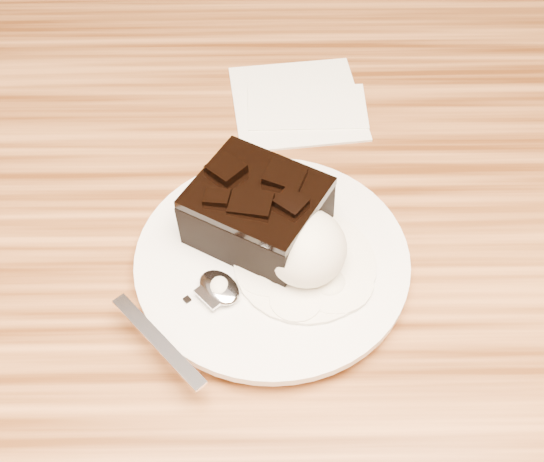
{
  "coord_description": "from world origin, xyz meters",
  "views": [
    {
      "loc": [
        0.07,
        -0.36,
        1.24
      ],
      "look_at": [
        0.07,
        -0.0,
        0.79
      ],
      "focal_mm": 45.83,
      "sensor_mm": 36.0,
      "label": 1
    }
  ],
  "objects_px": {
    "plate": "(272,263)",
    "napkin": "(297,102)",
    "dining_table": "(215,430)",
    "spoon": "(219,289)",
    "brownie": "(257,213)",
    "ice_cream_scoop": "(306,248)"
  },
  "relations": [
    {
      "from": "plate",
      "to": "brownie",
      "type": "height_order",
      "value": "brownie"
    },
    {
      "from": "ice_cream_scoop",
      "to": "napkin",
      "type": "bearing_deg",
      "value": 89.55
    },
    {
      "from": "plate",
      "to": "ice_cream_scoop",
      "type": "distance_m",
      "value": 0.04
    },
    {
      "from": "ice_cream_scoop",
      "to": "spoon",
      "type": "bearing_deg",
      "value": -159.69
    },
    {
      "from": "dining_table",
      "to": "napkin",
      "type": "bearing_deg",
      "value": 62.82
    },
    {
      "from": "dining_table",
      "to": "ice_cream_scoop",
      "type": "xyz_separation_m",
      "value": [
        0.1,
        -0.02,
        0.42
      ]
    },
    {
      "from": "plate",
      "to": "spoon",
      "type": "relative_size",
      "value": 1.47
    },
    {
      "from": "dining_table",
      "to": "napkin",
      "type": "xyz_separation_m",
      "value": [
        0.1,
        0.2,
        0.38
      ]
    },
    {
      "from": "brownie",
      "to": "ice_cream_scoop",
      "type": "xyz_separation_m",
      "value": [
        0.04,
        -0.04,
        0.0
      ]
    },
    {
      "from": "dining_table",
      "to": "spoon",
      "type": "height_order",
      "value": "spoon"
    },
    {
      "from": "brownie",
      "to": "spoon",
      "type": "height_order",
      "value": "brownie"
    },
    {
      "from": "brownie",
      "to": "ice_cream_scoop",
      "type": "bearing_deg",
      "value": -43.2
    },
    {
      "from": "plate",
      "to": "napkin",
      "type": "relative_size",
      "value": 1.75
    },
    {
      "from": "napkin",
      "to": "spoon",
      "type": "bearing_deg",
      "value": -106.03
    },
    {
      "from": "brownie",
      "to": "napkin",
      "type": "height_order",
      "value": "brownie"
    },
    {
      "from": "dining_table",
      "to": "brownie",
      "type": "height_order",
      "value": "brownie"
    },
    {
      "from": "dining_table",
      "to": "plate",
      "type": "bearing_deg",
      "value": -10.3
    },
    {
      "from": "brownie",
      "to": "ice_cream_scoop",
      "type": "height_order",
      "value": "ice_cream_scoop"
    },
    {
      "from": "plate",
      "to": "napkin",
      "type": "xyz_separation_m",
      "value": [
        0.03,
        0.21,
        -0.01
      ]
    },
    {
      "from": "spoon",
      "to": "napkin",
      "type": "relative_size",
      "value": 1.19
    },
    {
      "from": "plate",
      "to": "napkin",
      "type": "height_order",
      "value": "plate"
    },
    {
      "from": "spoon",
      "to": "napkin",
      "type": "bearing_deg",
      "value": 31.79
    }
  ]
}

